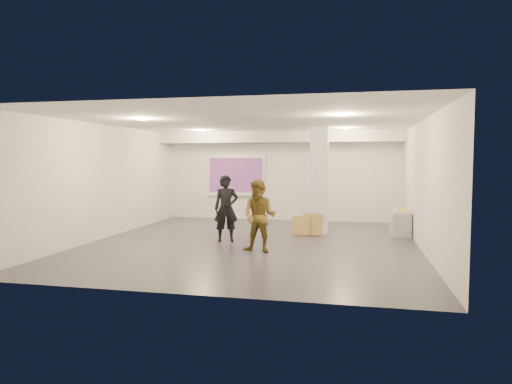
% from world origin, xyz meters
% --- Properties ---
extents(floor, '(8.00, 9.00, 0.01)m').
position_xyz_m(floor, '(0.00, 0.00, 0.00)').
color(floor, '#393B40').
rests_on(floor, ground).
extents(ceiling, '(8.00, 9.00, 0.01)m').
position_xyz_m(ceiling, '(0.00, 0.00, 3.00)').
color(ceiling, white).
rests_on(ceiling, floor).
extents(wall_back, '(8.00, 0.01, 3.00)m').
position_xyz_m(wall_back, '(0.00, 4.50, 1.50)').
color(wall_back, silver).
rests_on(wall_back, floor).
extents(wall_front, '(8.00, 0.01, 3.00)m').
position_xyz_m(wall_front, '(0.00, -4.50, 1.50)').
color(wall_front, silver).
rests_on(wall_front, floor).
extents(wall_left, '(0.01, 9.00, 3.00)m').
position_xyz_m(wall_left, '(-4.00, 0.00, 1.50)').
color(wall_left, silver).
rests_on(wall_left, floor).
extents(wall_right, '(0.01, 9.00, 3.00)m').
position_xyz_m(wall_right, '(4.00, 0.00, 1.50)').
color(wall_right, silver).
rests_on(wall_right, floor).
extents(soffit_band, '(8.00, 1.10, 0.36)m').
position_xyz_m(soffit_band, '(0.00, 3.95, 2.82)').
color(soffit_band, silver).
rests_on(soffit_band, ceiling).
extents(downlight_nw, '(0.22, 0.22, 0.02)m').
position_xyz_m(downlight_nw, '(-2.20, 2.50, 2.98)').
color(downlight_nw, '#F4CC92').
rests_on(downlight_nw, ceiling).
extents(downlight_ne, '(0.22, 0.22, 0.02)m').
position_xyz_m(downlight_ne, '(2.20, 2.50, 2.98)').
color(downlight_ne, '#F4CC92').
rests_on(downlight_ne, ceiling).
extents(downlight_sw, '(0.22, 0.22, 0.02)m').
position_xyz_m(downlight_sw, '(-2.20, -1.50, 2.98)').
color(downlight_sw, '#F4CC92').
rests_on(downlight_sw, ceiling).
extents(downlight_se, '(0.22, 0.22, 0.02)m').
position_xyz_m(downlight_se, '(2.20, -1.50, 2.98)').
color(downlight_se, '#F4CC92').
rests_on(downlight_se, ceiling).
extents(column, '(0.52, 0.52, 3.00)m').
position_xyz_m(column, '(1.50, 1.80, 1.50)').
color(column, white).
rests_on(column, floor).
extents(projection_screen, '(2.10, 0.13, 1.42)m').
position_xyz_m(projection_screen, '(-1.60, 4.45, 1.53)').
color(projection_screen, white).
rests_on(projection_screen, wall_back).
extents(credenza, '(0.50, 1.15, 0.67)m').
position_xyz_m(credenza, '(3.72, 2.11, 0.33)').
color(credenza, '#9FA2A5').
rests_on(credenza, floor).
extents(papers_stack, '(0.29, 0.34, 0.02)m').
position_xyz_m(papers_stack, '(3.71, 2.27, 0.67)').
color(papers_stack, silver).
rests_on(papers_stack, credenza).
extents(postit_pad, '(0.30, 0.36, 0.03)m').
position_xyz_m(postit_pad, '(3.77, 2.12, 0.68)').
color(postit_pad, '#EFDE03').
rests_on(postit_pad, credenza).
extents(cardboard_back, '(0.58, 0.29, 0.60)m').
position_xyz_m(cardboard_back, '(1.35, 1.50, 0.30)').
color(cardboard_back, '#A28144').
rests_on(cardboard_back, floor).
extents(cardboard_front, '(0.49, 0.21, 0.52)m').
position_xyz_m(cardboard_front, '(1.04, 1.38, 0.26)').
color(cardboard_front, '#A28144').
rests_on(cardboard_front, floor).
extents(woman, '(0.71, 0.59, 1.68)m').
position_xyz_m(woman, '(-0.70, 0.07, 0.84)').
color(woman, black).
rests_on(woman, floor).
extents(man, '(0.88, 0.73, 1.62)m').
position_xyz_m(man, '(0.41, -1.10, 0.81)').
color(man, brown).
rests_on(man, floor).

